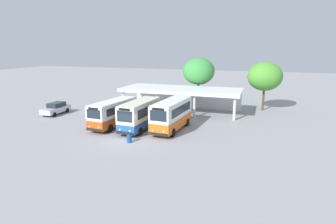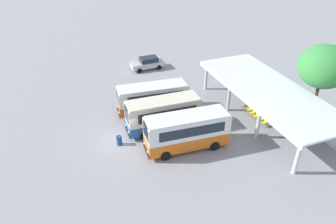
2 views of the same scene
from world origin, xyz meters
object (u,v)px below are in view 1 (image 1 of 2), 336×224
Objects in this scene: city_bus_nearest_orange at (113,112)px; city_bus_middle_cream at (172,114)px; waiting_chair_far_end_seat at (188,110)px; parked_car_flank at (56,108)px; waiting_chair_fourth_seat at (179,109)px; waiting_chair_second_from_end at (171,109)px; city_bus_second_in_row at (140,114)px; litter_bin_apron at (129,138)px; waiting_chair_middle_seat at (175,109)px; waiting_chair_fifth_seat at (184,109)px; waiting_chair_end_by_column at (167,108)px.

city_bus_middle_cream is at bearing 6.42° from city_bus_nearest_orange.
city_bus_middle_cream is at bearing -87.87° from waiting_chair_far_end_seat.
parked_car_flank is 5.27× the size of waiting_chair_fourth_seat.
city_bus_second_in_row is at bearing -93.31° from waiting_chair_second_from_end.
city_bus_second_in_row is at bearing 100.75° from litter_bin_apron.
parked_car_flank is at bearing -156.57° from waiting_chair_second_from_end.
city_bus_second_in_row is 8.37× the size of waiting_chair_middle_seat.
parked_car_flank is at bearing 167.82° from city_bus_second_in_row.
waiting_chair_middle_seat is at bearing 177.48° from waiting_chair_fourth_seat.
city_bus_middle_cream reaches higher than waiting_chair_middle_seat.
waiting_chair_fourth_seat is 1.00× the size of waiting_chair_fifth_seat.
waiting_chair_end_by_column is (3.37, 9.28, -1.18)m from city_bus_nearest_orange.
city_bus_nearest_orange reaches higher than parked_car_flank.
waiting_chair_end_by_column is (-0.10, 9.39, -1.28)m from city_bus_second_in_row.
litter_bin_apron is (-1.63, -14.07, -0.07)m from waiting_chair_fifth_seat.
city_bus_nearest_orange is at bearing -122.50° from waiting_chair_fifth_seat.
waiting_chair_middle_seat is (4.67, 9.29, -1.18)m from city_bus_nearest_orange.
city_bus_nearest_orange is 8.65× the size of waiting_chair_middle_seat.
city_bus_second_in_row reaches higher than waiting_chair_far_end_seat.
waiting_chair_far_end_seat is (3.26, 0.05, 0.00)m from waiting_chair_end_by_column.
waiting_chair_end_by_column is 1.30m from waiting_chair_middle_seat.
waiting_chair_far_end_seat is (1.95, 0.04, 0.00)m from waiting_chair_middle_seat.
waiting_chair_end_by_column is 14.00m from litter_bin_apron.
city_bus_second_in_row is 10.03m from waiting_chair_far_end_seat.
waiting_chair_middle_seat and waiting_chair_far_end_seat have the same top height.
waiting_chair_end_by_column and waiting_chair_fifth_seat have the same top height.
waiting_chair_fourth_seat is 0.96× the size of litter_bin_apron.
city_bus_middle_cream is 17.87m from parked_car_flank.
city_bus_second_in_row is 9.48m from waiting_chair_end_by_column.
waiting_chair_second_from_end is 14.06m from litter_bin_apron.
city_bus_nearest_orange is at bearing -119.90° from waiting_chair_fourth_seat.
waiting_chair_fourth_seat is at bearing 21.39° from parked_car_flank.
city_bus_second_in_row reaches higher than waiting_chair_fourth_seat.
city_bus_second_in_row reaches higher than parked_car_flank.
city_bus_second_in_row is 8.37× the size of waiting_chair_far_end_seat.
city_bus_nearest_orange is 1.03× the size of city_bus_second_in_row.
city_bus_second_in_row is at bearing -104.77° from waiting_chair_fifth_seat.
waiting_chair_second_from_end is 2.61m from waiting_chair_far_end_seat.
city_bus_middle_cream is 6.22m from litter_bin_apron.
city_bus_second_in_row is 8.37× the size of waiting_chair_second_from_end.
city_bus_middle_cream reaches higher than city_bus_second_in_row.
waiting_chair_middle_seat is (0.65, -0.08, 0.00)m from waiting_chair_second_from_end.
waiting_chair_fifth_seat is at bearing 57.50° from city_bus_nearest_orange.
waiting_chair_second_from_end is 0.96× the size of litter_bin_apron.
waiting_chair_end_by_column is at bearing 70.04° from city_bus_nearest_orange.
parked_car_flank is 18.52m from waiting_chair_far_end_seat.
litter_bin_apron reaches higher than waiting_chair_end_by_column.
city_bus_second_in_row is 8.37× the size of waiting_chair_fifth_seat.
waiting_chair_middle_seat is 1.96m from waiting_chair_far_end_seat.
waiting_chair_far_end_seat is at bearing 92.13° from city_bus_middle_cream.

